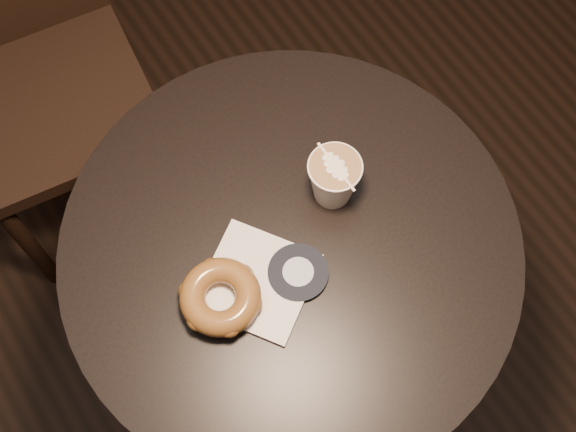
{
  "coord_description": "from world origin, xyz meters",
  "views": [
    {
      "loc": [
        -0.24,
        -0.36,
        1.87
      ],
      "look_at": [
        0.01,
        0.03,
        0.79
      ],
      "focal_mm": 50.0,
      "sensor_mm": 36.0,
      "label": 1
    }
  ],
  "objects": [
    {
      "name": "pastry_bag",
      "position": [
        -0.07,
        -0.02,
        0.75
      ],
      "size": [
        0.21,
        0.21,
        0.01
      ],
      "primitive_type": "cube",
      "rotation": [
        0.0,
        0.0,
        0.59
      ],
      "color": "silver",
      "rests_on": "cafe_table"
    },
    {
      "name": "chair",
      "position": [
        -0.17,
        0.72,
        0.56
      ],
      "size": [
        0.45,
        0.45,
        1.01
      ],
      "rotation": [
        0.0,
        0.0,
        -0.13
      ],
      "color": "black",
      "rests_on": "ground"
    },
    {
      "name": "latte_cup",
      "position": [
        0.1,
        0.04,
        0.8
      ],
      "size": [
        0.08,
        0.08,
        0.09
      ],
      "primitive_type": null,
      "color": "white",
      "rests_on": "cafe_table"
    },
    {
      "name": "cafe_table",
      "position": [
        0.0,
        0.0,
        0.55
      ],
      "size": [
        0.7,
        0.7,
        0.75
      ],
      "color": "black",
      "rests_on": "ground"
    },
    {
      "name": "doughnut",
      "position": [
        -0.13,
        -0.02,
        0.78
      ],
      "size": [
        0.12,
        0.12,
        0.04
      ],
      "primitive_type": "torus",
      "color": "brown",
      "rests_on": "pastry_bag"
    }
  ]
}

